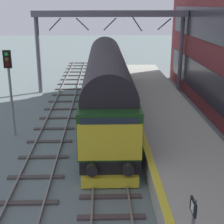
{
  "coord_description": "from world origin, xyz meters",
  "views": [
    {
      "loc": [
        -0.29,
        -14.09,
        7.36
      ],
      "look_at": [
        0.2,
        1.93,
        2.1
      ],
      "focal_mm": 52.69,
      "sensor_mm": 36.0,
      "label": 1
    }
  ],
  "objects": [
    {
      "name": "platform_number_sign",
      "position": [
        1.85,
        -7.48,
        2.32
      ],
      "size": [
        0.1,
        0.44,
        1.98
      ],
      "color": "slate",
      "rests_on": "station_platform"
    },
    {
      "name": "track_adjacent_west",
      "position": [
        -3.29,
        -0.0,
        0.06
      ],
      "size": [
        2.5,
        60.0,
        0.15
      ],
      "color": "slate",
      "rests_on": "ground"
    },
    {
      "name": "station_platform",
      "position": [
        3.6,
        0.0,
        0.5
      ],
      "size": [
        4.0,
        44.0,
        1.01
      ],
      "color": "#AAAD9F",
      "rests_on": "ground"
    },
    {
      "name": "ground_plane",
      "position": [
        0.0,
        0.0,
        0.0
      ],
      "size": [
        140.0,
        140.0,
        0.0
      ],
      "primitive_type": "plane",
      "color": "slate",
      "rests_on": "ground"
    },
    {
      "name": "track_main",
      "position": [
        0.0,
        0.0,
        0.05
      ],
      "size": [
        2.5,
        60.0,
        0.15
      ],
      "color": "gray",
      "rests_on": "ground"
    },
    {
      "name": "signal_post_mid",
      "position": [
        -5.51,
        4.18,
        3.18
      ],
      "size": [
        0.44,
        0.22,
        4.99
      ],
      "color": "gray",
      "rests_on": "ground"
    },
    {
      "name": "diesel_locomotive",
      "position": [
        0.0,
        7.12,
        2.48
      ],
      "size": [
        2.74,
        18.28,
        4.68
      ],
      "color": "black",
      "rests_on": "ground"
    },
    {
      "name": "overhead_footbridge",
      "position": [
        0.4,
        14.13,
        6.25
      ],
      "size": [
        12.59,
        2.0,
        6.9
      ],
      "color": "slate",
      "rests_on": "ground"
    }
  ]
}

